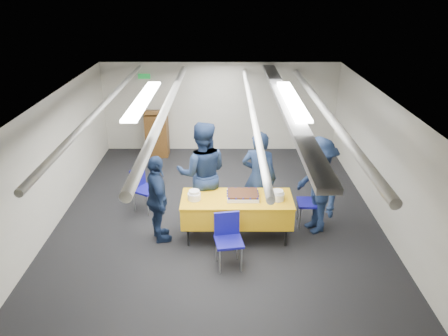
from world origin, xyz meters
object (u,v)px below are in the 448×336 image
Objects in this scene: serving_table at (237,209)px; chair_left at (142,185)px; podium at (157,132)px; chair_near at (228,234)px; sailor_d at (317,186)px; sailor_a at (259,178)px; sheet_cake at (243,195)px; sailor_c at (158,199)px; chair_right at (314,199)px; sailor_b at (202,173)px.

serving_table is 2.18× the size of chair_left.
podium reaches higher than chair_near.
chair_near is 0.49× the size of sailor_d.
serving_table is 1.08× the size of sailor_a.
sheet_cake is 0.63× the size of chair_left.
sailor_c is (0.47, -1.09, 0.25)m from chair_left.
chair_right is 0.49× the size of sailor_a.
chair_near is 0.49× the size of sailor_a.
sailor_a is at bearing 179.01° from sailor_b.
chair_right is at bearing -172.22° from sailor_a.
sailor_d reaches higher than podium.
sheet_cake is 1.41m from chair_right.
podium is at bearing -37.63° from sailor_a.
chair_near is at bearing -139.57° from sailor_c.
sailor_a is at bearing -54.56° from podium.
sailor_d reaches higher than chair_left.
serving_table is 2.08m from chair_left.
serving_table is 1.52× the size of podium.
serving_table is 1.46m from sailor_d.
sheet_cake reaches higher than serving_table.
chair_near is 1.00× the size of chair_left.
sailor_b is at bearing 136.89° from serving_table.
chair_right is 1.00× the size of chair_left.
sheet_cake is 0.91m from sailor_b.
sheet_cake is 0.31× the size of sailor_d.
serving_table is 1.22× the size of sailor_c.
sailor_b reaches higher than sheet_cake.
serving_table is 2.18× the size of chair_right.
chair_left is at bearing 4.06° from sailor_c.
sailor_d reaches higher than sailor_a.
podium is 1.44× the size of chair_right.
serving_table is at bearing -63.58° from podium.
podium reaches higher than serving_table.
sheet_cake is 0.31× the size of sailor_a.
sheet_cake is 1.44m from sailor_c.
chair_left is 0.56× the size of sailor_c.
sailor_b reaches higher than sailor_d.
sailor_c is at bearing 149.69° from chair_near.
podium is 4.81m from chair_right.
sailor_c reaches higher than serving_table.
sailor_c is at bearing -176.06° from sheet_cake.
chair_right is at bearing -10.23° from chair_left.
sailor_d is (1.56, 1.02, 0.35)m from chair_near.
chair_near and chair_left have the same top height.
sailor_a is 1.05m from sailor_d.
sailor_c is (-2.76, -0.51, 0.25)m from chair_right.
chair_near is at bearing -47.15° from chair_left.
sailor_a is (0.57, 1.36, 0.35)m from chair_near.
podium is at bearing 92.39° from chair_left.
serving_table is 1.48m from chair_right.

